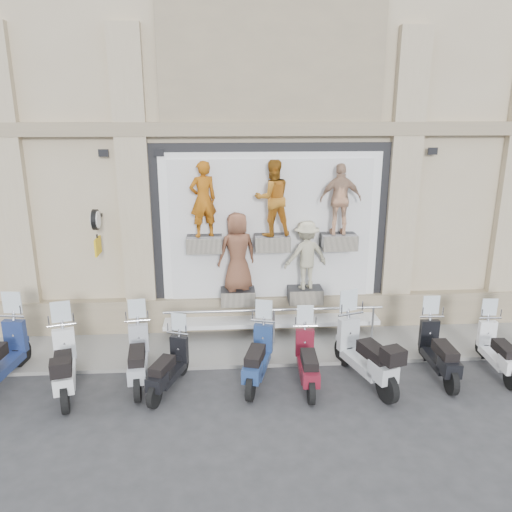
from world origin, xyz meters
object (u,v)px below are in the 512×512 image
(scooter_d, at_px, (168,358))
(scooter_g, at_px, (366,343))
(scooter_b, at_px, (63,354))
(scooter_c, at_px, (137,347))
(guard_rail, at_px, (274,328))
(scooter_i, at_px, (499,341))
(scooter_h, at_px, (440,342))
(scooter_e, at_px, (258,347))
(scooter_f, at_px, (308,351))
(clock_sign_bracket, at_px, (96,226))

(scooter_d, distance_m, scooter_g, 3.86)
(scooter_b, relative_size, scooter_d, 1.18)
(scooter_c, height_order, scooter_g, scooter_g)
(guard_rail, bearing_deg, scooter_i, -18.74)
(scooter_h, bearing_deg, scooter_g, -173.76)
(scooter_d, height_order, scooter_e, scooter_e)
(guard_rail, distance_m, scooter_e, 1.63)
(guard_rail, xyz_separation_m, scooter_g, (1.64, -1.70, 0.40))
(scooter_b, bearing_deg, guard_rail, 6.80)
(scooter_e, bearing_deg, scooter_d, -157.89)
(guard_rail, xyz_separation_m, scooter_h, (3.20, -1.56, 0.30))
(scooter_b, bearing_deg, scooter_f, -15.53)
(scooter_c, height_order, scooter_f, scooter_c)
(scooter_d, bearing_deg, scooter_e, 26.33)
(scooter_b, bearing_deg, scooter_h, -13.98)
(scooter_e, bearing_deg, scooter_f, 4.41)
(guard_rail, distance_m, scooter_c, 3.19)
(clock_sign_bracket, distance_m, scooter_c, 2.94)
(scooter_f, bearing_deg, guard_rail, 108.69)
(scooter_f, bearing_deg, scooter_g, 4.18)
(clock_sign_bracket, distance_m, scooter_b, 2.92)
(clock_sign_bracket, bearing_deg, scooter_e, -30.28)
(clock_sign_bracket, height_order, scooter_f, clock_sign_bracket)
(scooter_d, distance_m, scooter_f, 2.71)
(scooter_d, height_order, scooter_g, scooter_g)
(scooter_i, bearing_deg, scooter_e, -176.70)
(scooter_e, distance_m, scooter_h, 3.68)
(scooter_c, bearing_deg, scooter_f, -12.09)
(scooter_b, distance_m, scooter_c, 1.38)
(scooter_e, xyz_separation_m, scooter_g, (2.12, -0.17, 0.11))
(scooter_b, bearing_deg, scooter_d, -16.80)
(scooter_e, bearing_deg, guard_rail, 88.34)
(scooter_c, bearing_deg, scooter_e, -9.80)
(guard_rail, relative_size, scooter_b, 2.53)
(scooter_f, bearing_deg, scooter_e, 171.66)
(guard_rail, relative_size, scooter_h, 2.70)
(clock_sign_bracket, bearing_deg, scooter_c, -60.54)
(scooter_e, relative_size, scooter_g, 0.88)
(clock_sign_bracket, height_order, scooter_i, clock_sign_bracket)
(guard_rail, height_order, scooter_c, scooter_c)
(scooter_d, bearing_deg, scooter_g, 20.34)
(scooter_d, height_order, scooter_i, scooter_i)
(clock_sign_bracket, xyz_separation_m, scooter_d, (1.68, -2.19, -2.11))
(scooter_g, height_order, scooter_i, scooter_g)
(guard_rail, distance_m, scooter_g, 2.39)
(scooter_c, relative_size, scooter_f, 1.06)
(scooter_c, distance_m, scooter_i, 7.33)
(clock_sign_bracket, relative_size, scooter_h, 0.55)
(guard_rail, relative_size, scooter_i, 2.90)
(scooter_c, xyz_separation_m, scooter_h, (6.06, -0.18, -0.01))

